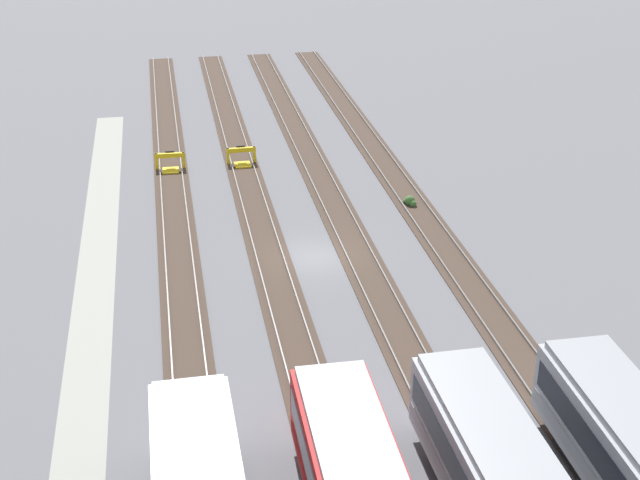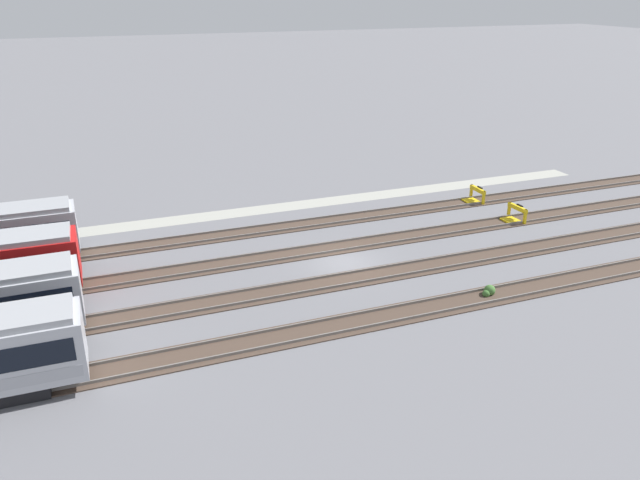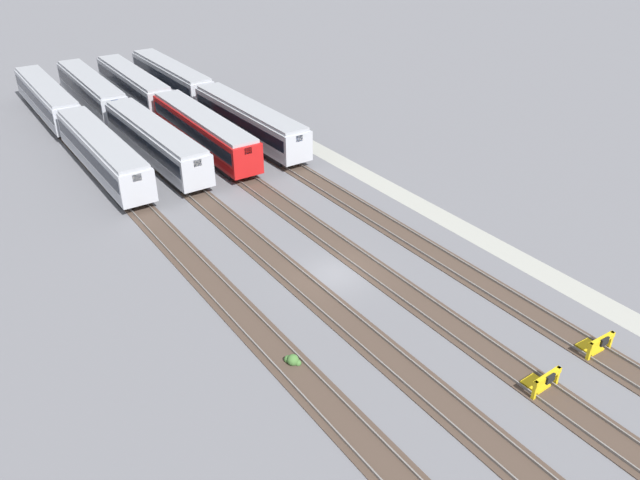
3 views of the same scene
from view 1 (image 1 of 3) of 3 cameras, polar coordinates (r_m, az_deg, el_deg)
The scene contains 9 objects.
ground_plane at distance 48.03m, azimuth -0.37°, elevation -1.08°, with size 400.00×400.00×0.00m, color slate.
service_walkway at distance 47.61m, azimuth -14.15°, elevation -2.17°, with size 54.00×2.00×0.01m, color #9E9E93.
rail_track_nearest at distance 47.43m, azimuth -8.96°, elevation -1.72°, with size 90.00×2.23×0.21m.
rail_track_near_inner at distance 47.70m, azimuth -3.21°, elevation -1.26°, with size 90.00×2.24×0.21m.
rail_track_middle at distance 48.44m, azimuth 2.43°, elevation -0.80°, with size 90.00×2.24×0.21m.
rail_track_far_inner at distance 49.64m, azimuth 7.84°, elevation -0.34°, with size 90.00×2.23×0.21m.
bumper_stop_nearest_track at distance 60.48m, azimuth -9.56°, elevation 4.86°, with size 1.37×2.01×1.22m.
bumper_stop_near_inner_track at distance 60.88m, azimuth -5.03°, elevation 5.26°, with size 1.36×2.01×1.22m.
weed_clump at distance 54.58m, azimuth 5.78°, elevation 2.46°, with size 0.92×0.70×0.64m.
Camera 1 is at (42.27, -7.49, 21.55)m, focal length 50.00 mm.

